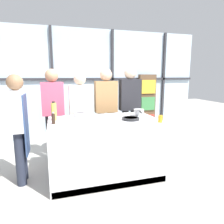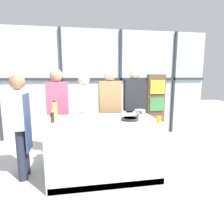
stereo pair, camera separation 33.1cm
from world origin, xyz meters
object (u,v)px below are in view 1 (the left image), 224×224
(spectator_far_left, at_px, (53,108))
(mixing_bowl, at_px, (80,114))
(saucepan, at_px, (139,112))
(spectator_center_right, at_px, (106,106))
(spectator_far_right, at_px, (130,104))
(white_plate, at_px, (86,126))
(juice_glass_near, at_px, (160,119))
(pepper_grinder, at_px, (53,118))
(spectator_center_left, at_px, (81,110))
(oil_bottle, at_px, (54,111))
(frying_pan, at_px, (131,118))
(chef, at_px, (19,123))

(spectator_far_left, distance_m, mixing_bowl, 0.68)
(saucepan, bearing_deg, spectator_center_right, 116.84)
(spectator_far_right, distance_m, white_plate, 1.68)
(saucepan, bearing_deg, juice_glass_near, -77.82)
(saucepan, bearing_deg, spectator_far_right, 80.57)
(spectator_far_left, relative_size, spectator_center_right, 0.99)
(spectator_center_right, distance_m, pepper_grinder, 1.42)
(spectator_center_right, bearing_deg, spectator_far_left, 0.00)
(spectator_center_left, height_order, oil_bottle, spectator_center_left)
(spectator_center_right, bearing_deg, mixing_bowl, 40.74)
(spectator_far_left, relative_size, mixing_bowl, 8.74)
(saucepan, relative_size, oil_bottle, 1.09)
(white_plate, height_order, mixing_bowl, mixing_bowl)
(spectator_far_left, height_order, frying_pan, spectator_far_left)
(spectator_center_right, bearing_deg, oil_bottle, 34.83)
(juice_glass_near, bearing_deg, spectator_far_left, 139.77)
(spectator_far_left, xyz_separation_m, spectator_center_right, (1.04, 0.00, -0.01))
(chef, distance_m, spectator_center_right, 1.73)
(chef, xyz_separation_m, spectator_far_left, (0.49, 0.80, 0.08))
(juice_glass_near, bearing_deg, frying_pan, 140.61)
(mixing_bowl, xyz_separation_m, pepper_grinder, (-0.45, -0.45, 0.05))
(spectator_far_right, xyz_separation_m, oil_bottle, (-1.55, -0.72, 0.03))
(spectator_center_left, bearing_deg, mixing_bowl, 81.87)
(spectator_center_left, xyz_separation_m, frying_pan, (0.67, -1.02, -0.01))
(spectator_center_right, relative_size, white_plate, 6.78)
(mixing_bowl, bearing_deg, saucepan, -14.96)
(spectator_far_left, xyz_separation_m, juice_glass_near, (1.55, -1.31, -0.03))
(chef, relative_size, spectator_center_left, 0.98)
(spectator_far_left, xyz_separation_m, oil_bottle, (0.01, -0.72, 0.06))
(spectator_far_right, distance_m, frying_pan, 1.09)
(white_plate, bearing_deg, spectator_far_left, 109.48)
(chef, distance_m, mixing_bowl, 0.98)
(spectator_far_left, xyz_separation_m, spectator_center_left, (0.52, -0.00, -0.06))
(spectator_center_left, relative_size, spectator_center_right, 0.95)
(chef, relative_size, white_plate, 6.32)
(spectator_center_right, bearing_deg, pepper_grinder, 42.90)
(spectator_far_right, height_order, oil_bottle, spectator_far_right)
(spectator_center_right, bearing_deg, white_plate, 63.98)
(chef, height_order, spectator_center_left, spectator_center_left)
(spectator_center_left, height_order, white_plate, spectator_center_left)
(chef, bearing_deg, juice_glass_near, 75.80)
(spectator_center_right, bearing_deg, juice_glass_near, 111.18)
(spectator_far_left, xyz_separation_m, mixing_bowl, (0.45, -0.51, -0.05))
(spectator_far_right, bearing_deg, spectator_far_left, 0.00)
(oil_bottle, xyz_separation_m, juice_glass_near, (1.54, -0.60, -0.09))
(chef, relative_size, mixing_bowl, 8.22)
(white_plate, bearing_deg, spectator_center_left, 86.16)
(frying_pan, xyz_separation_m, pepper_grinder, (-1.19, 0.05, 0.06))
(frying_pan, bearing_deg, juice_glass_near, -39.39)
(chef, relative_size, pepper_grinder, 9.10)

